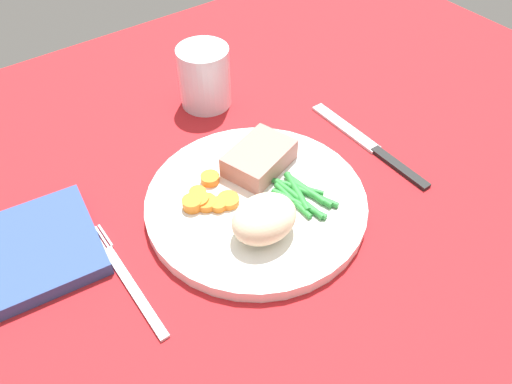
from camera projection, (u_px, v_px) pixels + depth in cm
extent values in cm
cube|color=red|center=(252.00, 192.00, 60.55)|extent=(120.00, 90.00, 2.00)
cylinder|color=white|center=(256.00, 203.00, 56.86)|extent=(25.69, 25.69, 1.60)
cube|color=#B2756B|center=(259.00, 158.00, 58.94)|extent=(9.72, 8.07, 2.75)
ellipsoid|color=beige|center=(264.00, 219.00, 51.12)|extent=(7.37, 5.84, 4.56)
cylinder|color=orange|center=(198.00, 194.00, 56.01)|extent=(1.97, 1.97, 1.02)
cylinder|color=orange|center=(192.00, 204.00, 54.84)|extent=(2.26, 2.26, 1.24)
cylinder|color=orange|center=(218.00, 205.00, 54.96)|extent=(1.92, 1.92, 0.88)
cylinder|color=orange|center=(228.00, 200.00, 55.46)|extent=(2.53, 2.53, 0.83)
cylinder|color=orange|center=(206.00, 203.00, 55.15)|extent=(2.39, 2.39, 0.90)
cylinder|color=orange|center=(210.00, 179.00, 57.80)|extent=(2.24, 2.24, 0.93)
cylinder|color=orange|center=(197.00, 199.00, 55.37)|extent=(2.45, 2.45, 1.16)
cylinder|color=#2D8C38|center=(313.00, 195.00, 56.09)|extent=(3.13, 6.16, 0.73)
cylinder|color=#2D8C38|center=(306.00, 189.00, 56.68)|extent=(1.52, 5.76, 0.81)
cylinder|color=#2D8C38|center=(297.00, 187.00, 57.12)|extent=(4.00, 5.61, 0.61)
cylinder|color=#2D8C38|center=(297.00, 192.00, 56.34)|extent=(2.61, 6.21, 0.88)
cylinder|color=#2D8C38|center=(311.00, 193.00, 56.23)|extent=(2.03, 5.89, 0.82)
cylinder|color=#2D8C38|center=(293.00, 200.00, 55.55)|extent=(0.69, 6.23, 0.67)
cylinder|color=#2D8C38|center=(299.00, 204.00, 55.18)|extent=(2.97, 6.96, 0.73)
cylinder|color=#2D8C38|center=(299.00, 199.00, 55.69)|extent=(1.44, 7.62, 0.76)
cube|color=silver|center=(134.00, 291.00, 49.37)|extent=(1.00, 13.00, 0.40)
cube|color=silver|center=(95.00, 241.00, 53.73)|extent=(0.24, 3.60, 0.40)
cube|color=silver|center=(99.00, 239.00, 53.89)|extent=(0.24, 3.60, 0.40)
cube|color=silver|center=(102.00, 238.00, 54.06)|extent=(0.24, 3.60, 0.40)
cube|color=silver|center=(106.00, 236.00, 54.22)|extent=(0.24, 3.60, 0.40)
cube|color=black|center=(400.00, 168.00, 61.79)|extent=(1.30, 9.00, 0.64)
cube|color=silver|center=(345.00, 127.00, 67.35)|extent=(1.70, 12.00, 0.40)
cylinder|color=silver|center=(205.00, 77.00, 68.52)|extent=(7.28, 7.28, 8.72)
cylinder|color=silver|center=(206.00, 91.00, 70.23)|extent=(6.70, 6.70, 4.00)
cube|color=#334C8C|center=(33.00, 250.00, 52.11)|extent=(14.82, 14.66, 1.65)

